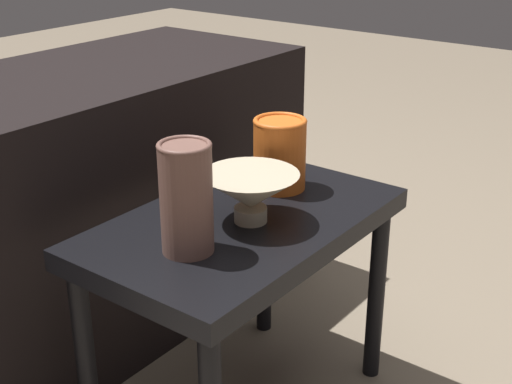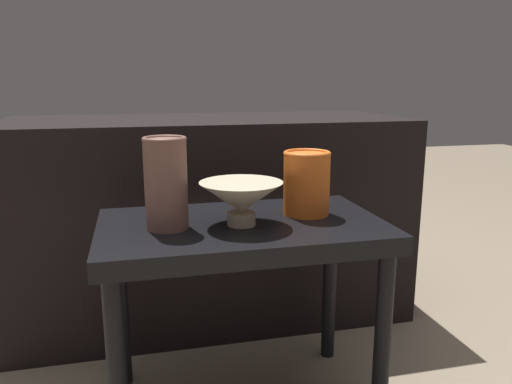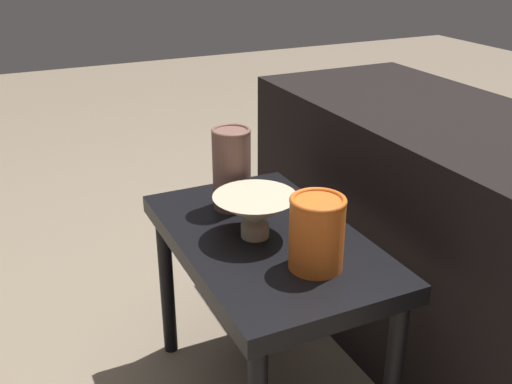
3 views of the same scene
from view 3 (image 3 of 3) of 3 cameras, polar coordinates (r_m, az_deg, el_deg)
The scene contains 5 objects.
table at distance 1.31m, azimuth 0.99°, elevation -6.49°, with size 0.62×0.37×0.45m.
couch_backdrop at distance 1.61m, azimuth 17.80°, elevation -4.28°, with size 1.22×0.50×0.63m.
bowl at distance 1.25m, azimuth -0.09°, elevation -1.83°, with size 0.18×0.18×0.09m.
vase_textured_left at distance 1.37m, azimuth -2.33°, elevation 2.30°, with size 0.09×0.09×0.19m.
vase_colorful_right at distance 1.13m, azimuth 5.80°, elevation -3.80°, with size 0.11×0.11×0.15m.
Camera 3 is at (1.01, -0.50, 1.05)m, focal length 42.00 mm.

